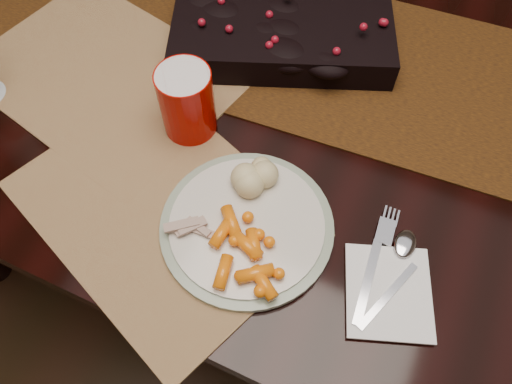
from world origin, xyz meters
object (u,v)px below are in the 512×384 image
at_px(dinner_plate, 247,226).
at_px(centerpiece, 282,30).
at_px(turkey_shreds, 188,232).
at_px(napkin, 389,292).
at_px(baby_carrots, 245,253).
at_px(dining_table, 314,195).
at_px(mashed_potatoes, 252,171).
at_px(red_cup, 187,102).
at_px(placemat_main, 161,209).

bearing_deg(dinner_plate, centerpiece, 105.25).
xyz_separation_m(turkey_shreds, napkin, (0.29, 0.04, -0.02)).
bearing_deg(baby_carrots, dining_table, 88.84).
bearing_deg(dining_table, mashed_potatoes, -102.33).
relative_size(centerpiece, red_cup, 3.29).
bearing_deg(dinner_plate, napkin, -2.35).
distance_m(baby_carrots, napkin, 0.20).
distance_m(placemat_main, napkin, 0.35).
distance_m(centerpiece, red_cup, 0.24).
xyz_separation_m(dining_table, baby_carrots, (-0.01, -0.36, 0.40)).
distance_m(dinner_plate, turkey_shreds, 0.09).
height_order(placemat_main, napkin, napkin).
height_order(dinner_plate, red_cup, red_cup).
bearing_deg(turkey_shreds, dining_table, 75.17).
height_order(dinner_plate, mashed_potatoes, mashed_potatoes).
bearing_deg(dining_table, napkin, -59.17).
distance_m(dining_table, napkin, 0.53).
distance_m(centerpiece, napkin, 0.49).
xyz_separation_m(baby_carrots, red_cup, (-0.18, 0.18, 0.03)).
relative_size(placemat_main, baby_carrots, 3.94).
xyz_separation_m(dinner_plate, red_cup, (-0.16, 0.13, 0.05)).
height_order(baby_carrots, mashed_potatoes, mashed_potatoes).
bearing_deg(dinner_plate, mashed_potatoes, 109.43).
xyz_separation_m(mashed_potatoes, red_cup, (-0.14, 0.06, 0.02)).
xyz_separation_m(dining_table, napkin, (0.19, -0.32, 0.38)).
xyz_separation_m(placemat_main, dinner_plate, (0.13, 0.02, 0.01)).
distance_m(placemat_main, dinner_plate, 0.13).
relative_size(baby_carrots, turkey_shreds, 1.45).
relative_size(turkey_shreds, red_cup, 0.63).
xyz_separation_m(centerpiece, turkey_shreds, (0.03, -0.41, -0.01)).
distance_m(baby_carrots, turkey_shreds, 0.09).
height_order(dinner_plate, napkin, dinner_plate).
relative_size(dining_table, mashed_potatoes, 22.14).
xyz_separation_m(dining_table, centerpiece, (-0.13, 0.05, 0.42)).
distance_m(centerpiece, dinner_plate, 0.38).
height_order(placemat_main, baby_carrots, baby_carrots).
xyz_separation_m(dinner_plate, baby_carrots, (0.02, -0.05, 0.02)).
height_order(mashed_potatoes, turkey_shreds, mashed_potatoes).
bearing_deg(red_cup, mashed_potatoes, -23.84).
bearing_deg(napkin, red_cup, 139.59).
bearing_deg(baby_carrots, napkin, 10.92).
bearing_deg(red_cup, dining_table, 42.95).
relative_size(dining_table, centerpiece, 4.62).
height_order(baby_carrots, napkin, baby_carrots).
bearing_deg(dinner_plate, turkey_shreds, -143.65).
distance_m(placemat_main, baby_carrots, 0.16).
relative_size(centerpiece, baby_carrots, 3.63).
height_order(dining_table, napkin, napkin).
height_order(centerpiece, baby_carrots, centerpiece).
height_order(centerpiece, placemat_main, centerpiece).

